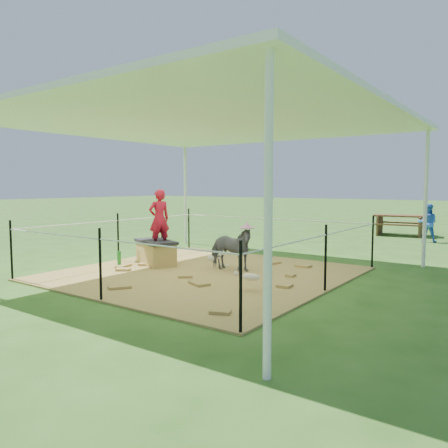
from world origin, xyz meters
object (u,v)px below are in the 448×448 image
Objects in this scene: woman at (159,214)px; pony at (230,249)px; green_bottle at (119,258)px; foal at (251,275)px; distant_person at (428,223)px; picnic_table_near at (400,225)px; straw_bale at (156,254)px.

pony is at bearing 126.16° from woman.
green_bottle is 0.32× the size of foal.
green_bottle is at bearing 107.33° from pony.
distant_person is at bearing 61.12° from green_bottle.
woman is 0.74× the size of picnic_table_near.
woman is at bearing -113.78° from picnic_table_near.
distant_person is (0.91, 7.77, 0.27)m from foal.
picnic_table_near is at bearing 81.71° from foal.
straw_bale is 7.88m from distant_person.
straw_bale is at bearing 98.78° from pony.
foal is at bearing -15.85° from straw_bale.
green_bottle is at bearing -116.86° from picnic_table_near.
picnic_table_near is at bearing -172.36° from woman.
foal is (1.11, -1.07, -0.17)m from pony.
picnic_table_near reaches higher than straw_bale.
straw_bale is 0.79m from woman.
woman reaches higher than picnic_table_near.
woman is at bearing 55.24° from distant_person.
pony is at bearing 11.45° from straw_bale.
foal is at bearing -136.64° from pony.
straw_bale is at bearing 155.04° from foal.
green_bottle is (-0.55, -0.45, -0.08)m from straw_bale.
green_bottle is at bearing -31.37° from woman.
foal is at bearing -5.41° from green_bottle.
pony is at bearing 20.00° from green_bottle.
woman is 4.32× the size of green_bottle.
distant_person is (2.02, 6.70, 0.10)m from pony.
woman reaches higher than straw_bale.
foal is 9.05m from picnic_table_near.
woman is at bearing 99.55° from pony.
woman is 1.17m from green_bottle.
green_bottle is 8.54m from distant_person.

